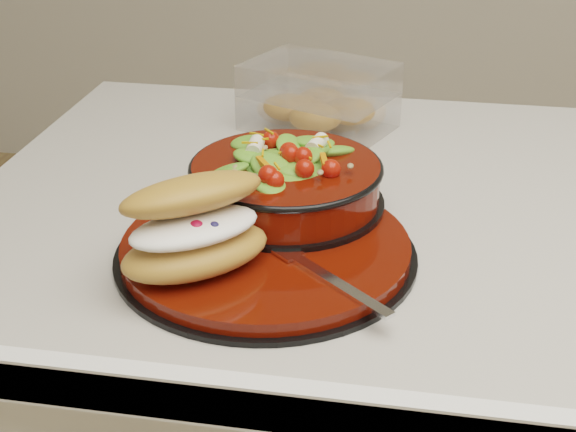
% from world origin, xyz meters
% --- Properties ---
extents(dinner_plate, '(0.31, 0.31, 0.02)m').
position_xyz_m(dinner_plate, '(-0.23, -0.16, 0.91)').
color(dinner_plate, black).
rests_on(dinner_plate, island_counter).
extents(salad_bowl, '(0.22, 0.22, 0.09)m').
position_xyz_m(salad_bowl, '(-0.23, -0.07, 0.95)').
color(salad_bowl, black).
rests_on(salad_bowl, dinner_plate).
extents(croissant, '(0.17, 0.17, 0.09)m').
position_xyz_m(croissant, '(-0.29, -0.22, 0.96)').
color(croissant, '#C27B3B').
rests_on(croissant, dinner_plate).
extents(fork, '(0.14, 0.12, 0.00)m').
position_xyz_m(fork, '(-0.17, -0.22, 0.92)').
color(fork, silver).
rests_on(fork, dinner_plate).
extents(pastry_box, '(0.23, 0.21, 0.09)m').
position_xyz_m(pastry_box, '(-0.23, 0.22, 0.94)').
color(pastry_box, white).
rests_on(pastry_box, island_counter).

